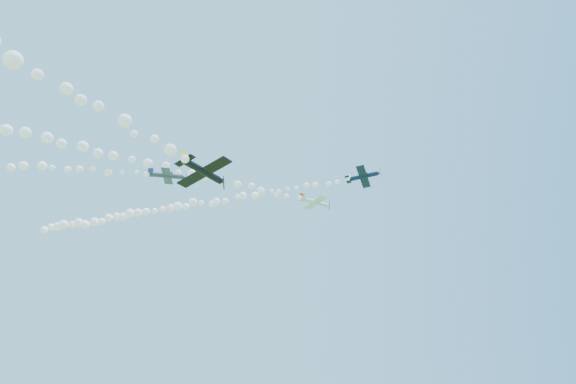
{
  "coord_description": "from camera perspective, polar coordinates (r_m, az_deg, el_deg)",
  "views": [
    {
      "loc": [
        -5.53,
        -83.27,
        2.0
      ],
      "look_at": [
        0.09,
        -7.43,
        45.09
      ],
      "focal_mm": 30.0,
      "sensor_mm": 36.0,
      "label": 1
    }
  ],
  "objects": [
    {
      "name": "smoke_trail_white",
      "position": [
        92.17,
        -22.39,
        4.71
      ],
      "size": [
        80.33,
        34.47,
        3.16
      ],
      "primitive_type": null,
      "color": "white"
    },
    {
      "name": "plane_black",
      "position": [
        60.67,
        -9.96,
        2.41
      ],
      "size": [
        7.14,
        6.9,
        2.1
      ],
      "rotation": [
        -0.12,
        -0.04,
        0.87
      ],
      "color": "black"
    },
    {
      "name": "plane_navy",
      "position": [
        94.02,
        8.91,
        1.84
      ],
      "size": [
        7.16,
        7.57,
        1.95
      ],
      "rotation": [
        -0.06,
        -0.06,
        -0.38
      ],
      "color": "#0C1836"
    },
    {
      "name": "plane_grey",
      "position": [
        90.08,
        -14.13,
        1.89
      ],
      "size": [
        7.13,
        7.47,
        2.25
      ],
      "rotation": [
        0.15,
        0.01,
        0.08
      ],
      "color": "#353D4E"
    },
    {
      "name": "plane_white",
      "position": [
        102.93,
        3.22,
        -1.22
      ],
      "size": [
        7.45,
        7.89,
        2.46
      ],
      "rotation": [
        0.08,
        0.02,
        0.39
      ],
      "color": "white"
    },
    {
      "name": "smoke_trail_navy",
      "position": [
        105.77,
        -12.55,
        -1.68
      ],
      "size": [
        69.23,
        29.59,
        2.85
      ],
      "primitive_type": null,
      "color": "white"
    }
  ]
}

